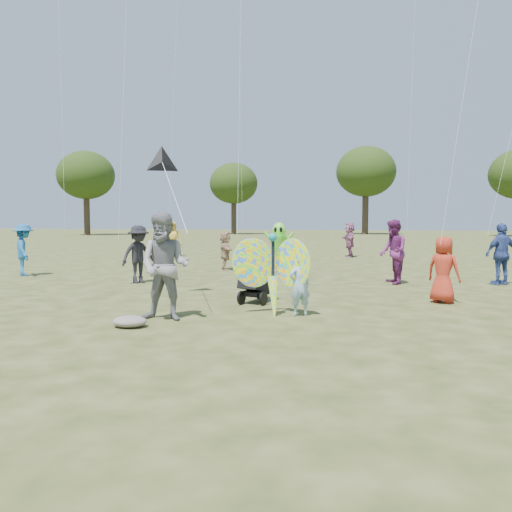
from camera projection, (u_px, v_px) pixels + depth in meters
The scene contains 17 objects.
ground at pixel (249, 327), 8.52m from camera, with size 160.00×160.00×0.00m, color #51592B.
child_girl at pixel (300, 285), 9.44m from camera, with size 0.43×0.28×1.17m, color #91BCCE.
adult_man at pixel (165, 266), 9.01m from camera, with size 0.95×0.74×1.96m, color gray.
grey_bag at pixel (130, 321), 8.48m from camera, with size 0.60×0.49×0.19m, color gray.
crowd_a at pixel (443, 270), 10.91m from camera, with size 0.72×0.47×1.46m, color red.
crowd_b at pixel (139, 254), 14.31m from camera, with size 1.07×0.62×1.66m, color black.
crowd_c at pixel (502, 254), 13.91m from camera, with size 1.01×0.42×1.73m, color #33488C.
crowd_d at pixel (225, 251), 18.09m from camera, with size 1.31×0.42×1.41m, color tan.
crowd_e at pixel (393, 252), 14.08m from camera, with size 0.89×0.69×1.83m, color #712565.
crowd_g at pixel (172, 239), 24.62m from camera, with size 0.85×0.55×1.74m, color gold.
crowd_i at pixel (24, 250), 16.16m from camera, with size 1.09×0.63×1.69m, color #1C5D9B.
crowd_j at pixel (350, 240), 24.36m from camera, with size 1.57×0.50×1.69m, color #A05B82.
jogging_stroller at pixel (256, 275), 10.99m from camera, with size 0.69×1.12×1.09m.
butterfly_kite at pixel (273, 274), 9.52m from camera, with size 1.74×0.75×1.77m.
delta_kite_rig at pixel (162, 163), 11.49m from camera, with size 1.93×2.72×1.99m.
alien_kite at pixel (279, 246), 16.29m from camera, with size 1.12×0.69×1.74m.
tree_line at pixel (383, 170), 51.09m from camera, with size 91.78×33.60×10.79m.
Camera 1 is at (1.90, -8.19, 1.83)m, focal length 35.00 mm.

